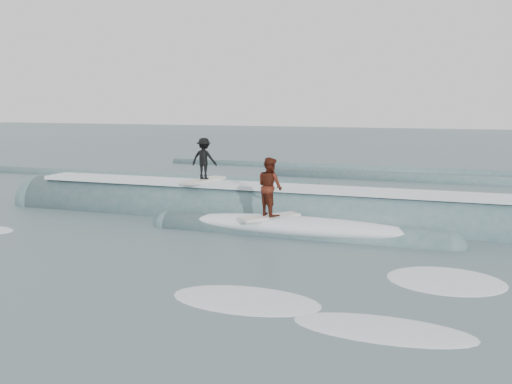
% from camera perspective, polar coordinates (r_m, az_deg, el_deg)
% --- Properties ---
extents(ground, '(160.00, 160.00, 0.00)m').
position_cam_1_polar(ground, '(14.69, -6.94, -7.31)').
color(ground, '#41595F').
rests_on(ground, ground).
extents(breaking_wave, '(21.51, 3.92, 2.29)m').
position_cam_1_polar(breaking_wave, '(20.02, 1.30, -2.71)').
color(breaking_wave, '#3A5D62').
rests_on(breaking_wave, ground).
extents(surfer_black, '(0.99, 2.07, 1.61)m').
position_cam_1_polar(surfer_black, '(20.91, -5.21, 3.10)').
color(surfer_black, silver).
rests_on(surfer_black, ground).
extents(surfer_red, '(1.70, 1.89, 1.94)m').
position_cam_1_polar(surfer_red, '(17.77, 1.40, 0.28)').
color(surfer_red, silver).
rests_on(surfer_red, ground).
extents(whitewater, '(16.62, 5.62, 0.10)m').
position_cam_1_polar(whitewater, '(13.08, 1.34, -9.32)').
color(whitewater, white).
rests_on(whitewater, ground).
extents(far_swells, '(40.65, 8.65, 0.80)m').
position_cam_1_polar(far_swells, '(31.28, 6.76, 1.40)').
color(far_swells, '#3A5D62').
rests_on(far_swells, ground).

